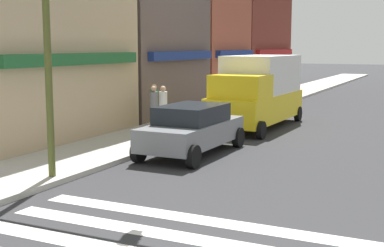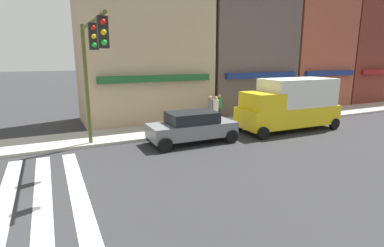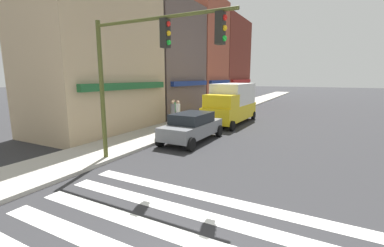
{
  "view_description": "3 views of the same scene",
  "coord_description": "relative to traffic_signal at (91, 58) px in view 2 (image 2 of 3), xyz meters",
  "views": [
    {
      "loc": [
        -5.74,
        -2.59,
        3.44
      ],
      "look_at": [
        9.41,
        4.7,
        1.0
      ],
      "focal_mm": 50.0,
      "sensor_mm": 36.0,
      "label": 1
    },
    {
      "loc": [
        3.01,
        -8.52,
        4.24
      ],
      "look_at": [
        9.41,
        4.7,
        1.0
      ],
      "focal_mm": 28.0,
      "sensor_mm": 36.0,
      "label": 2
    },
    {
      "loc": [
        -2.94,
        -1.82,
        3.53
      ],
      "look_at": [
        9.41,
        4.7,
        1.0
      ],
      "focal_mm": 24.0,
      "sensor_mm": 36.0,
      "label": 3
    }
  ],
  "objects": [
    {
      "name": "sedan_grey",
      "position": [
        4.71,
        0.51,
        -3.37
      ],
      "size": [
        4.43,
        2.02,
        1.59
      ],
      "rotation": [
        0.0,
        0.0,
        -0.01
      ],
      "color": "slate",
      "rests_on": "ground_plane"
    },
    {
      "name": "pedestrian_grey_coat",
      "position": [
        7.42,
        3.46,
        -3.14
      ],
      "size": [
        0.32,
        0.32,
        1.77
      ],
      "rotation": [
        0.0,
        0.0,
        3.58
      ],
      "color": "#23232D",
      "rests_on": "sidewalk_left"
    },
    {
      "name": "pedestrian_green_top",
      "position": [
        8.39,
        3.99,
        -3.14
      ],
      "size": [
        0.32,
        0.32,
        1.77
      ],
      "rotation": [
        0.0,
        0.0,
        4.44
      ],
      "color": "#23232D",
      "rests_on": "sidewalk_left"
    },
    {
      "name": "pedestrian_white_shirt",
      "position": [
        7.63,
        3.16,
        -3.14
      ],
      "size": [
        0.32,
        0.32,
        1.77
      ],
      "rotation": [
        0.0,
        0.0,
        1.68
      ],
      "color": "#23232D",
      "rests_on": "sidewalk_left"
    },
    {
      "name": "storefront_row",
      "position": [
        16.72,
        7.31,
        1.22
      ],
      "size": [
        31.72,
        5.3,
        12.0
      ],
      "color": "tan",
      "rests_on": "ground_plane"
    },
    {
      "name": "traffic_signal",
      "position": [
        0.0,
        0.0,
        0.0
      ],
      "size": [
        0.32,
        5.82,
        5.72
      ],
      "color": "#474C1E",
      "rests_on": "ground_plane"
    },
    {
      "name": "box_truck_yellow",
      "position": [
        11.13,
        0.51,
        -2.62
      ],
      "size": [
        6.25,
        2.42,
        3.04
      ],
      "rotation": [
        0.0,
        0.0,
        -0.02
      ],
      "color": "yellow",
      "rests_on": "ground_plane"
    }
  ]
}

